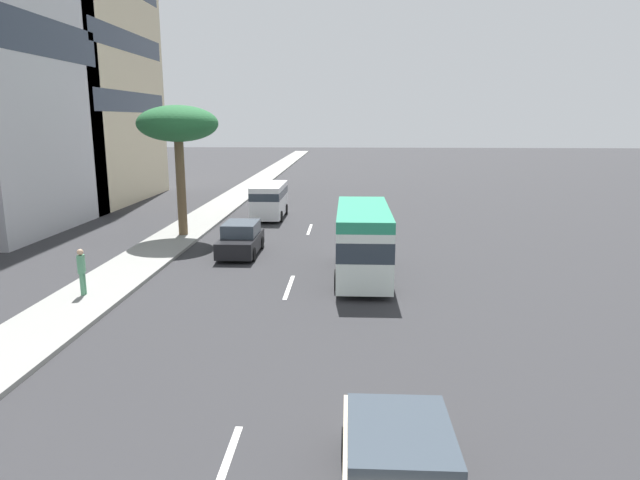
# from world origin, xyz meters

# --- Properties ---
(ground_plane) EXTENTS (198.00, 198.00, 0.00)m
(ground_plane) POSITION_xyz_m (31.50, 0.00, 0.00)
(ground_plane) COLOR #2D2D30
(sidewalk_right) EXTENTS (162.00, 2.77, 0.15)m
(sidewalk_right) POSITION_xyz_m (31.50, 7.24, 0.07)
(sidewalk_right) COLOR gray
(sidewalk_right) RESTS_ON ground_plane
(lane_stripe_near) EXTENTS (3.20, 0.16, 0.01)m
(lane_stripe_near) POSITION_xyz_m (5.77, 0.00, 0.01)
(lane_stripe_near) COLOR silver
(lane_stripe_near) RESTS_ON ground_plane
(lane_stripe_mid) EXTENTS (3.20, 0.16, 0.01)m
(lane_stripe_mid) POSITION_xyz_m (17.63, 0.00, 0.01)
(lane_stripe_mid) COLOR silver
(lane_stripe_mid) RESTS_ON ground_plane
(lane_stripe_far) EXTENTS (3.20, 0.16, 0.01)m
(lane_stripe_far) POSITION_xyz_m (29.47, 0.00, 0.01)
(lane_stripe_far) COLOR silver
(lane_stripe_far) RESTS_ON ground_plane
(van_lead) EXTENTS (5.04, 2.06, 2.28)m
(van_lead) POSITION_xyz_m (33.39, 2.96, 1.31)
(van_lead) COLOR white
(van_lead) RESTS_ON ground_plane
(car_second) EXTENTS (4.06, 1.81, 1.57)m
(car_second) POSITION_xyz_m (23.02, 2.93, 0.74)
(car_second) COLOR black
(car_second) RESTS_ON ground_plane
(car_third) EXTENTS (4.10, 1.93, 1.58)m
(car_third) POSITION_xyz_m (5.01, -3.17, 0.75)
(car_third) COLOR beige
(car_third) RESTS_ON ground_plane
(minibus_fourth) EXTENTS (6.79, 2.26, 2.94)m
(minibus_fourth) POSITION_xyz_m (19.25, -2.92, 1.61)
(minibus_fourth) COLOR silver
(minibus_fourth) RESTS_ON ground_plane
(pedestrian_near_lamp) EXTENTS (0.36, 0.29, 1.73)m
(pedestrian_near_lamp) POSITION_xyz_m (15.83, 7.41, 1.10)
(pedestrian_near_lamp) COLOR #4C8C66
(pedestrian_near_lamp) RESTS_ON sidewalk_right
(palm_tree) EXTENTS (4.35, 4.35, 7.09)m
(palm_tree) POSITION_xyz_m (26.95, 6.95, 6.14)
(palm_tree) COLOR brown
(palm_tree) RESTS_ON sidewalk_right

